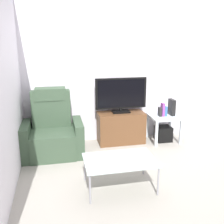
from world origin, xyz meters
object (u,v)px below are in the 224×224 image
(game_console, at_px, (172,107))
(book_rightmost, at_px, (165,111))
(coffee_table, at_px, (120,161))
(television, at_px, (121,94))
(book_leftmost, at_px, (160,112))
(subwoofer_box, at_px, (163,133))
(tv_stand, at_px, (121,128))
(cell_phone, at_px, (122,159))
(book_middle, at_px, (163,110))
(recliner_armchair, at_px, (53,132))
(side_table, at_px, (164,120))

(game_console, bearing_deg, book_rightmost, -168.10)
(book_rightmost, bearing_deg, game_console, 11.90)
(game_console, relative_size, coffee_table, 0.33)
(television, xyz_separation_m, book_leftmost, (0.71, -0.13, -0.33))
(television, height_order, subwoofer_box, television)
(tv_stand, bearing_deg, book_leftmost, -8.94)
(coffee_table, distance_m, cell_phone, 0.04)
(book_leftmost, bearing_deg, coffee_table, -128.39)
(tv_stand, height_order, television, television)
(book_leftmost, xyz_separation_m, book_middle, (0.05, 0.00, 0.04))
(television, xyz_separation_m, book_rightmost, (0.81, -0.13, -0.32))
(book_middle, distance_m, cell_phone, 1.81)
(television, relative_size, book_rightmost, 5.11)
(subwoofer_box, relative_size, game_console, 0.93)
(subwoofer_box, bearing_deg, cell_phone, -129.89)
(coffee_table, bearing_deg, subwoofer_box, 49.58)
(recliner_armchair, bearing_deg, cell_phone, -45.85)
(cell_phone, bearing_deg, game_console, 39.72)
(side_table, bearing_deg, book_leftmost, -168.69)
(side_table, distance_m, book_middle, 0.21)
(television, xyz_separation_m, cell_phone, (-0.37, -1.52, -0.51))
(book_leftmost, relative_size, coffee_table, 0.19)
(recliner_armchair, xyz_separation_m, cell_phone, (0.86, -1.28, 0.03))
(game_console, bearing_deg, tv_stand, 175.13)
(subwoofer_box, relative_size, cell_phone, 1.85)
(book_rightmost, xyz_separation_m, coffee_table, (-1.21, -1.40, -0.22))
(side_table, height_order, coffee_table, side_table)
(subwoofer_box, relative_size, book_middle, 1.16)
(recliner_armchair, relative_size, game_console, 3.63)
(side_table, bearing_deg, book_rightmost, -82.63)
(tv_stand, bearing_deg, television, 90.00)
(coffee_table, bearing_deg, cell_phone, 11.06)
(side_table, relative_size, cell_phone, 3.60)
(book_leftmost, height_order, book_middle, book_middle)
(tv_stand, relative_size, side_table, 1.57)
(book_rightmost, distance_m, coffee_table, 1.86)
(side_table, bearing_deg, cell_phone, -129.89)
(book_leftmost, xyz_separation_m, game_console, (0.24, 0.03, 0.07))
(book_rightmost, bearing_deg, television, 170.89)
(television, relative_size, game_console, 3.13)
(subwoofer_box, bearing_deg, recliner_armchair, -176.23)
(game_console, height_order, coffee_table, game_console)
(tv_stand, xyz_separation_m, coffee_table, (-0.40, -1.51, 0.08))
(book_rightmost, relative_size, cell_phone, 1.22)
(side_table, relative_size, book_leftmost, 3.23)
(tv_stand, bearing_deg, book_middle, -8.32)
(coffee_table, bearing_deg, book_leftmost, 51.61)
(cell_phone, bearing_deg, book_leftmost, 44.89)
(television, xyz_separation_m, side_table, (0.81, -0.11, -0.49))
(subwoofer_box, relative_size, book_rightmost, 1.52)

